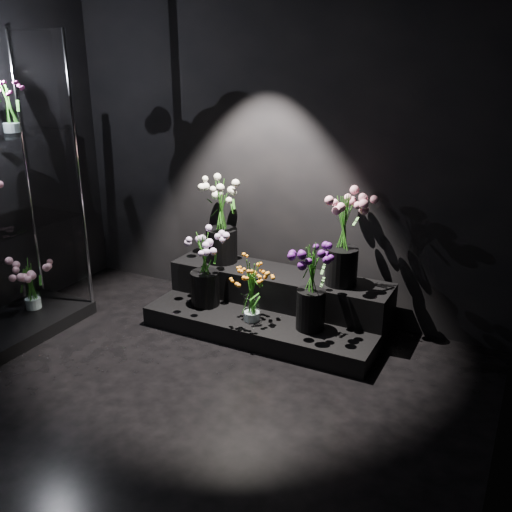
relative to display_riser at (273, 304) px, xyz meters
The scene contains 11 objects.
floor 1.63m from the display_riser, 95.25° to the right, with size 4.00×4.00×0.00m, color black.
wall_back 1.29m from the display_riser, 111.21° to the left, with size 4.00×4.00×0.00m, color black.
display_riser is the anchor object (origin of this frame).
display_case 2.32m from the display_riser, 149.82° to the right, with size 0.64×1.07×2.35m.
bouquet_orange_bells 0.40m from the display_riser, 96.68° to the right, with size 0.30×0.30×0.50m.
bouquet_lilac 0.67m from the display_riser, 157.42° to the right, with size 0.44×0.44×0.64m.
bouquet_purple 0.61m from the display_riser, 28.21° to the right, with size 0.38×0.38×0.68m.
bouquet_cream_roses 0.88m from the display_riser, 166.85° to the left, with size 0.52×0.52×0.73m.
bouquet_pink_roses 0.86m from the display_riser, 12.24° to the left, with size 0.49×0.49×0.72m.
bouquet_case_magenta 2.57m from the display_riser, 152.22° to the right, with size 0.26×0.26×0.40m.
bouquet_case_base_pink 2.06m from the display_riser, 154.96° to the right, with size 0.36×0.36×0.44m.
Camera 1 is at (2.01, -2.34, 2.20)m, focal length 40.00 mm.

